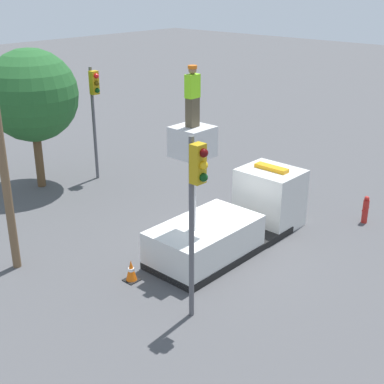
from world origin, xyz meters
name	(u,v)px	position (x,y,z in m)	size (l,w,h in m)	color
ground_plane	(222,250)	(0.00, 0.00, 0.00)	(120.00, 120.00, 0.00)	#4C4C4F
bucket_truck	(232,220)	(0.54, 0.00, 0.91)	(6.41, 2.19, 4.60)	black
worker	(192,96)	(-1.49, 0.00, 5.48)	(0.40, 0.26, 1.75)	brown
traffic_light_pole	(196,195)	(-3.48, -1.91, 3.60)	(0.34, 0.57, 5.08)	#515156
traffic_light_across	(94,101)	(1.57, 8.54, 3.58)	(0.34, 0.57, 5.05)	#515156
fire_hydrant	(365,210)	(5.30, -2.60, 0.53)	(0.46, 0.22, 1.07)	#B2231E
traffic_cone_rear	(131,271)	(-3.39, 0.79, 0.33)	(0.43, 0.43, 0.69)	black
tree_left_bg	(32,96)	(-0.74, 9.71, 4.03)	(3.87, 3.87, 5.98)	brown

